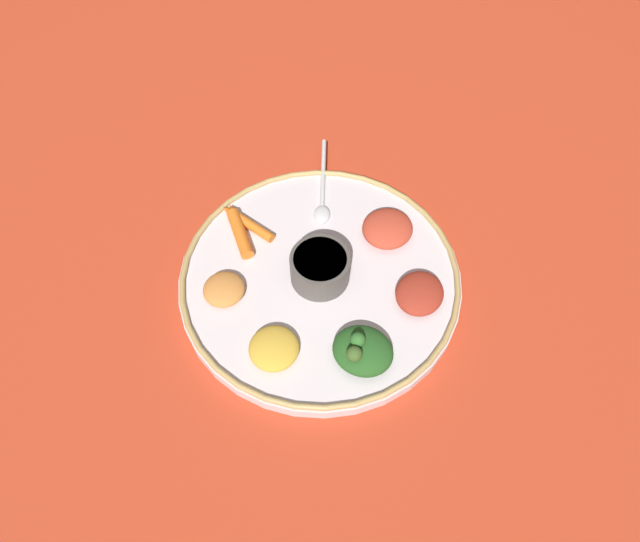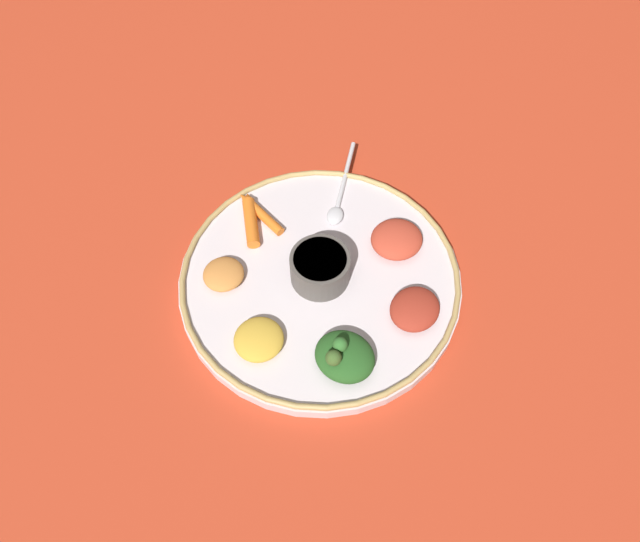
{
  "view_description": "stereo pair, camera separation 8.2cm",
  "coord_description": "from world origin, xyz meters",
  "px_view_note": "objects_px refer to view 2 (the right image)",
  "views": [
    {
      "loc": [
        0.32,
        0.31,
        0.73
      ],
      "look_at": [
        0.0,
        0.0,
        0.03
      ],
      "focal_mm": 33.83,
      "sensor_mm": 36.0,
      "label": 1
    },
    {
      "loc": [
        0.26,
        0.36,
        0.73
      ],
      "look_at": [
        0.0,
        0.0,
        0.03
      ],
      "focal_mm": 33.83,
      "sensor_mm": 36.0,
      "label": 2
    }
  ],
  "objects_px": {
    "carrot_outer": "(251,219)",
    "carrot_near_spoon": "(261,213)",
    "spoon": "(340,196)",
    "greens_pile": "(344,356)",
    "center_bowl": "(320,267)"
  },
  "relations": [
    {
      "from": "center_bowl",
      "to": "carrot_near_spoon",
      "type": "xyz_separation_m",
      "value": [
        0.01,
        -0.14,
        -0.02
      ]
    },
    {
      "from": "spoon",
      "to": "center_bowl",
      "type": "bearing_deg",
      "value": 41.75
    },
    {
      "from": "spoon",
      "to": "greens_pile",
      "type": "bearing_deg",
      "value": 53.74
    },
    {
      "from": "spoon",
      "to": "carrot_near_spoon",
      "type": "bearing_deg",
      "value": -19.1
    },
    {
      "from": "center_bowl",
      "to": "carrot_near_spoon",
      "type": "height_order",
      "value": "center_bowl"
    },
    {
      "from": "greens_pile",
      "to": "carrot_outer",
      "type": "xyz_separation_m",
      "value": [
        -0.02,
        -0.26,
        -0.01
      ]
    },
    {
      "from": "greens_pile",
      "to": "carrot_near_spoon",
      "type": "relative_size",
      "value": 1.0
    },
    {
      "from": "greens_pile",
      "to": "carrot_outer",
      "type": "relative_size",
      "value": 1.03
    },
    {
      "from": "greens_pile",
      "to": "carrot_outer",
      "type": "bearing_deg",
      "value": -95.54
    },
    {
      "from": "greens_pile",
      "to": "carrot_near_spoon",
      "type": "height_order",
      "value": "greens_pile"
    },
    {
      "from": "greens_pile",
      "to": "spoon",
      "type": "bearing_deg",
      "value": -126.26
    },
    {
      "from": "carrot_near_spoon",
      "to": "carrot_outer",
      "type": "relative_size",
      "value": 1.02
    },
    {
      "from": "center_bowl",
      "to": "spoon",
      "type": "bearing_deg",
      "value": -138.25
    },
    {
      "from": "carrot_outer",
      "to": "carrot_near_spoon",
      "type": "bearing_deg",
      "value": -174.19
    },
    {
      "from": "center_bowl",
      "to": "carrot_near_spoon",
      "type": "distance_m",
      "value": 0.14
    }
  ]
}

